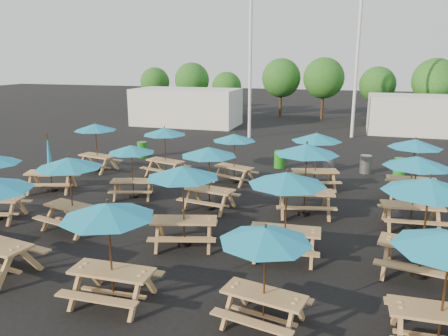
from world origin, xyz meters
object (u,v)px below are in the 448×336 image
(picnic_unit_6, at_px, (131,152))
(picnic_unit_3, at_px, (95,130))
(picnic_unit_11, at_px, (234,140))
(waste_bin_2, at_px, (329,162))
(picnic_unit_7, at_px, (165,134))
(picnic_unit_8, at_px, (108,217))
(picnic_unit_15, at_px, (317,141))
(picnic_unit_17, at_px, (429,192))
(picnic_unit_13, at_px, (287,184))
(picnic_unit_12, at_px, (265,241))
(waste_bin_0, at_px, (142,150))
(picnic_unit_19, at_px, (415,147))
(waste_bin_1, at_px, (279,159))
(picnic_unit_18, at_px, (417,166))
(picnic_unit_10, at_px, (209,155))
(waste_bin_3, at_px, (366,164))
(picnic_unit_2, at_px, (50,167))
(picnic_unit_9, at_px, (183,177))
(picnic_unit_5, at_px, (69,167))
(picnic_unit_14, at_px, (307,154))
(waste_bin_4, at_px, (400,167))

(picnic_unit_6, bearing_deg, picnic_unit_3, 121.24)
(picnic_unit_11, distance_m, waste_bin_2, 5.10)
(picnic_unit_3, bearing_deg, picnic_unit_7, 12.05)
(picnic_unit_6, height_order, picnic_unit_8, picnic_unit_8)
(picnic_unit_15, height_order, picnic_unit_17, picnic_unit_17)
(picnic_unit_13, bearing_deg, waste_bin_2, 82.90)
(picnic_unit_12, height_order, waste_bin_0, picnic_unit_12)
(picnic_unit_6, xyz_separation_m, picnic_unit_19, (10.03, 2.98, 0.19))
(picnic_unit_3, height_order, waste_bin_1, picnic_unit_3)
(picnic_unit_12, xyz_separation_m, picnic_unit_18, (3.35, 6.28, 0.20))
(picnic_unit_10, xyz_separation_m, picnic_unit_15, (3.28, 3.52, 0.05))
(picnic_unit_3, distance_m, waste_bin_3, 12.48)
(picnic_unit_7, distance_m, waste_bin_3, 9.21)
(picnic_unit_7, distance_m, picnic_unit_17, 11.74)
(picnic_unit_7, height_order, waste_bin_0, picnic_unit_7)
(picnic_unit_7, distance_m, picnic_unit_8, 10.30)
(picnic_unit_12, distance_m, picnic_unit_17, 4.44)
(picnic_unit_2, relative_size, waste_bin_0, 2.88)
(picnic_unit_15, bearing_deg, picnic_unit_9, -131.64)
(picnic_unit_15, bearing_deg, picnic_unit_2, -178.79)
(picnic_unit_5, distance_m, picnic_unit_14, 7.44)
(picnic_unit_9, relative_size, picnic_unit_13, 1.05)
(picnic_unit_7, bearing_deg, picnic_unit_14, -9.94)
(picnic_unit_6, xyz_separation_m, picnic_unit_17, (9.58, -3.54, 0.39))
(picnic_unit_7, xyz_separation_m, picnic_unit_10, (3.24, -3.55, 0.03))
(waste_bin_1, distance_m, waste_bin_3, 3.95)
(picnic_unit_2, bearing_deg, picnic_unit_12, -50.67)
(picnic_unit_5, xyz_separation_m, picnic_unit_7, (0.19, 6.49, -0.08))
(picnic_unit_15, distance_m, picnic_unit_18, 4.71)
(picnic_unit_9, relative_size, picnic_unit_18, 1.07)
(picnic_unit_11, height_order, picnic_unit_15, picnic_unit_15)
(picnic_unit_12, height_order, waste_bin_2, picnic_unit_12)
(picnic_unit_13, bearing_deg, waste_bin_4, 65.35)
(picnic_unit_12, height_order, picnic_unit_19, picnic_unit_19)
(picnic_unit_11, relative_size, picnic_unit_19, 1.02)
(picnic_unit_15, relative_size, waste_bin_2, 3.00)
(picnic_unit_18, xyz_separation_m, waste_bin_0, (-12.54, 6.60, -1.58))
(picnic_unit_5, xyz_separation_m, picnic_unit_11, (3.36, 6.41, -0.17))
(picnic_unit_3, relative_size, waste_bin_0, 2.77)
(picnic_unit_18, height_order, waste_bin_2, picnic_unit_18)
(picnic_unit_14, height_order, waste_bin_3, picnic_unit_14)
(picnic_unit_9, relative_size, picnic_unit_12, 1.17)
(picnic_unit_3, height_order, picnic_unit_10, picnic_unit_10)
(picnic_unit_14, distance_m, waste_bin_2, 6.51)
(picnic_unit_3, relative_size, waste_bin_1, 2.77)
(picnic_unit_10, xyz_separation_m, waste_bin_1, (1.35, 6.55, -1.52))
(picnic_unit_2, bearing_deg, picnic_unit_13, -35.96)
(picnic_unit_2, distance_m, picnic_unit_14, 9.95)
(picnic_unit_14, bearing_deg, picnic_unit_8, -128.69)
(picnic_unit_7, bearing_deg, picnic_unit_10, -31.57)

